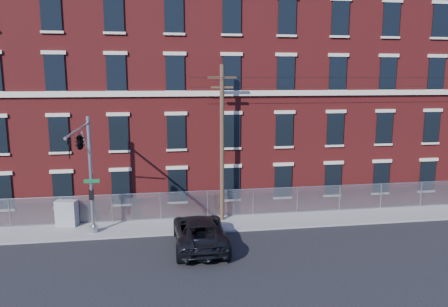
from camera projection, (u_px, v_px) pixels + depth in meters
ground at (201, 258)px, 22.40m from camera, size 140.00×140.00×0.00m
sidewalk at (369, 216)px, 29.11m from camera, size 65.00×3.00×0.12m
mill_building at (323, 92)px, 36.40m from camera, size 55.30×14.32×16.30m
chain_link_fence at (361, 196)px, 30.20m from camera, size 59.06×0.06×1.85m
traffic_signal_mast at (83, 153)px, 22.66m from camera, size 0.90×6.75×7.00m
utility_pole_near at (222, 141)px, 27.23m from camera, size 1.80×0.28×10.00m
pickup_truck at (200, 232)px, 23.87m from camera, size 2.85×6.08×1.68m
utility_cabinet at (67, 213)px, 26.87m from camera, size 1.42×0.96×1.62m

